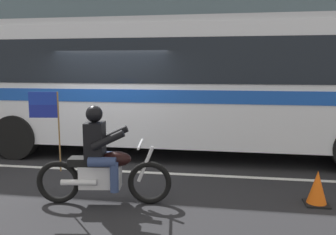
{
  "coord_description": "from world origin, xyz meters",
  "views": [
    {
      "loc": [
        2.44,
        -7.44,
        2.15
      ],
      "look_at": [
        1.31,
        -0.4,
        1.13
      ],
      "focal_mm": 37.71,
      "sensor_mm": 36.0,
      "label": 1
    }
  ],
  "objects": [
    {
      "name": "motorcycle_with_rider",
      "position": [
        0.57,
        -2.32,
        0.67
      ],
      "size": [
        2.18,
        0.69,
        1.78
      ],
      "color": "black",
      "rests_on": "ground_plane"
    },
    {
      "name": "ground_plane",
      "position": [
        0.0,
        0.0,
        0.0
      ],
      "size": [
        60.0,
        60.0,
        0.0
      ],
      "primitive_type": "plane",
      "color": "black"
    },
    {
      "name": "transit_bus",
      "position": [
        1.6,
        1.19,
        1.88
      ],
      "size": [
        12.85,
        2.66,
        3.22
      ],
      "color": "silver",
      "rests_on": "ground_plane"
    },
    {
      "name": "sidewalk_curb",
      "position": [
        0.0,
        5.1,
        0.07
      ],
      "size": [
        28.0,
        3.8,
        0.15
      ],
      "primitive_type": "cube",
      "color": "#A39E93",
      "rests_on": "ground_plane"
    },
    {
      "name": "traffic_cone",
      "position": [
        3.91,
        -1.83,
        0.26
      ],
      "size": [
        0.36,
        0.36,
        0.55
      ],
      "color": "#EA590F",
      "rests_on": "ground_plane"
    },
    {
      "name": "lane_center_stripe",
      "position": [
        0.0,
        -0.6,
        0.0
      ],
      "size": [
        26.6,
        0.14,
        0.01
      ],
      "primitive_type": "cube",
      "color": "silver",
      "rests_on": "ground_plane"
    }
  ]
}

